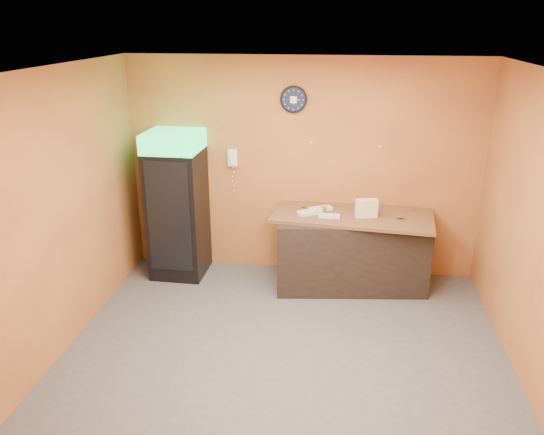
# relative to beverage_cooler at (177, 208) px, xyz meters

# --- Properties ---
(floor) EXTENTS (4.50, 4.50, 0.00)m
(floor) POSITION_rel_beverage_cooler_xyz_m (1.58, -1.61, -0.93)
(floor) COLOR #47474C
(floor) RESTS_ON ground
(back_wall) EXTENTS (4.50, 0.02, 2.80)m
(back_wall) POSITION_rel_beverage_cooler_xyz_m (1.58, 0.39, 0.47)
(back_wall) COLOR #BE7935
(back_wall) RESTS_ON floor
(left_wall) EXTENTS (0.02, 4.00, 2.80)m
(left_wall) POSITION_rel_beverage_cooler_xyz_m (-0.67, -1.61, 0.47)
(left_wall) COLOR #BE7935
(left_wall) RESTS_ON floor
(right_wall) EXTENTS (0.02, 4.00, 2.80)m
(right_wall) POSITION_rel_beverage_cooler_xyz_m (3.83, -1.61, 0.47)
(right_wall) COLOR #BE7935
(right_wall) RESTS_ON floor
(ceiling) EXTENTS (4.50, 4.00, 0.02)m
(ceiling) POSITION_rel_beverage_cooler_xyz_m (1.58, -1.61, 1.87)
(ceiling) COLOR white
(ceiling) RESTS_ON back_wall
(beverage_cooler) EXTENTS (0.68, 0.70, 1.91)m
(beverage_cooler) POSITION_rel_beverage_cooler_xyz_m (0.00, 0.00, 0.00)
(beverage_cooler) COLOR black
(beverage_cooler) RESTS_ON floor
(prep_counter) EXTENTS (1.92, 1.03, 0.92)m
(prep_counter) POSITION_rel_beverage_cooler_xyz_m (2.23, -0.01, -0.47)
(prep_counter) COLOR black
(prep_counter) RESTS_ON floor
(wall_clock) EXTENTS (0.33, 0.06, 0.33)m
(wall_clock) POSITION_rel_beverage_cooler_xyz_m (1.45, 0.36, 1.35)
(wall_clock) COLOR black
(wall_clock) RESTS_ON back_wall
(wall_phone) EXTENTS (0.12, 0.11, 0.22)m
(wall_phone) POSITION_rel_beverage_cooler_xyz_m (0.68, 0.34, 0.59)
(wall_phone) COLOR white
(wall_phone) RESTS_ON back_wall
(butcher_paper) EXTENTS (2.01, 1.05, 0.04)m
(butcher_paper) POSITION_rel_beverage_cooler_xyz_m (2.23, -0.01, 0.01)
(butcher_paper) COLOR brown
(butcher_paper) RESTS_ON prep_counter
(sub_roll_stack) EXTENTS (0.28, 0.14, 0.22)m
(sub_roll_stack) POSITION_rel_beverage_cooler_xyz_m (2.39, -0.09, 0.14)
(sub_roll_stack) COLOR beige
(sub_roll_stack) RESTS_ON butcher_paper
(wrapped_sandwich_left) EXTENTS (0.32, 0.25, 0.04)m
(wrapped_sandwich_left) POSITION_rel_beverage_cooler_xyz_m (1.71, -0.08, 0.05)
(wrapped_sandwich_left) COLOR silver
(wrapped_sandwich_left) RESTS_ON butcher_paper
(wrapped_sandwich_mid) EXTENTS (0.26, 0.11, 0.04)m
(wrapped_sandwich_mid) POSITION_rel_beverage_cooler_xyz_m (1.95, -0.17, 0.04)
(wrapped_sandwich_mid) COLOR silver
(wrapped_sandwich_mid) RESTS_ON butcher_paper
(wrapped_sandwich_right) EXTENTS (0.31, 0.23, 0.04)m
(wrapped_sandwich_right) POSITION_rel_beverage_cooler_xyz_m (1.84, 0.07, 0.05)
(wrapped_sandwich_right) COLOR silver
(wrapped_sandwich_right) RESTS_ON butcher_paper
(kitchen_tool) EXTENTS (0.07, 0.07, 0.07)m
(kitchen_tool) POSITION_rel_beverage_cooler_xyz_m (1.88, 0.01, 0.06)
(kitchen_tool) COLOR silver
(kitchen_tool) RESTS_ON butcher_paper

